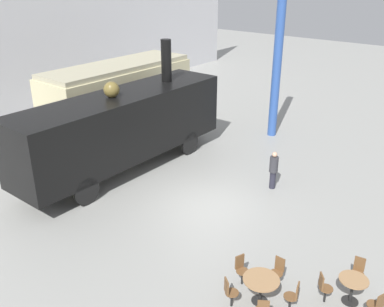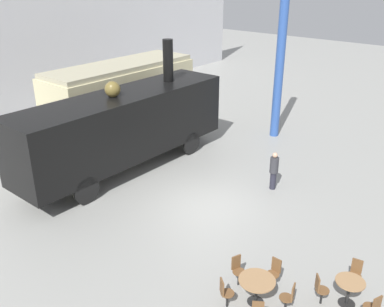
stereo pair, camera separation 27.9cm
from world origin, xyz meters
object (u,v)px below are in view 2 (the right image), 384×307
at_px(visitor_person, 274,170).
at_px(cafe_table_near, 257,284).
at_px(cafe_table_mid, 349,287).
at_px(steam_locomotive, 125,124).
at_px(passenger_coach_vintage, 122,91).

bearing_deg(visitor_person, cafe_table_near, -153.71).
distance_m(cafe_table_mid, visitor_person, 6.42).
bearing_deg(steam_locomotive, cafe_table_mid, -100.18).
bearing_deg(passenger_coach_vintage, cafe_table_near, -117.68).
height_order(passenger_coach_vintage, visitor_person, passenger_coach_vintage).
distance_m(passenger_coach_vintage, cafe_table_near, 14.16).
relative_size(passenger_coach_vintage, cafe_table_near, 8.61).
relative_size(passenger_coach_vintage, visitor_person, 5.32).
bearing_deg(steam_locomotive, passenger_coach_vintage, 49.96).
bearing_deg(steam_locomotive, visitor_person, -67.54).
bearing_deg(cafe_table_mid, passenger_coach_vintage, 70.59).
xyz_separation_m(cafe_table_near, visitor_person, (5.81, 2.87, 0.24)).
bearing_deg(steam_locomotive, cafe_table_near, -111.24).
bearing_deg(cafe_table_near, visitor_person, 26.29).
bearing_deg(cafe_table_mid, steam_locomotive, 79.82).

